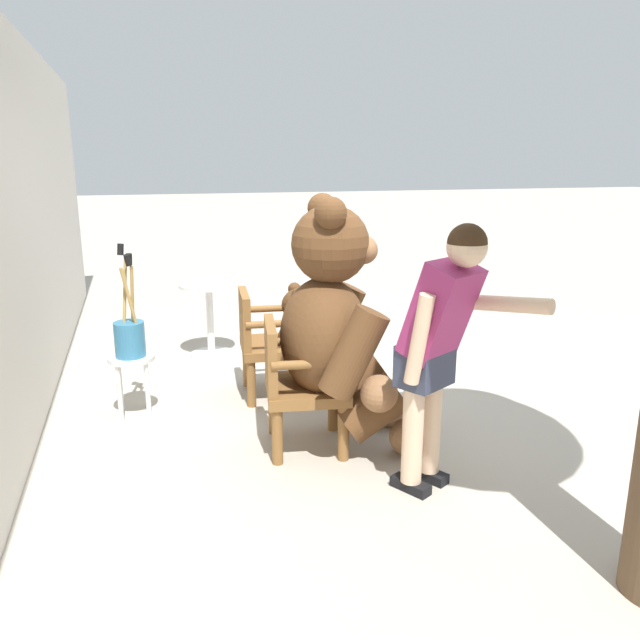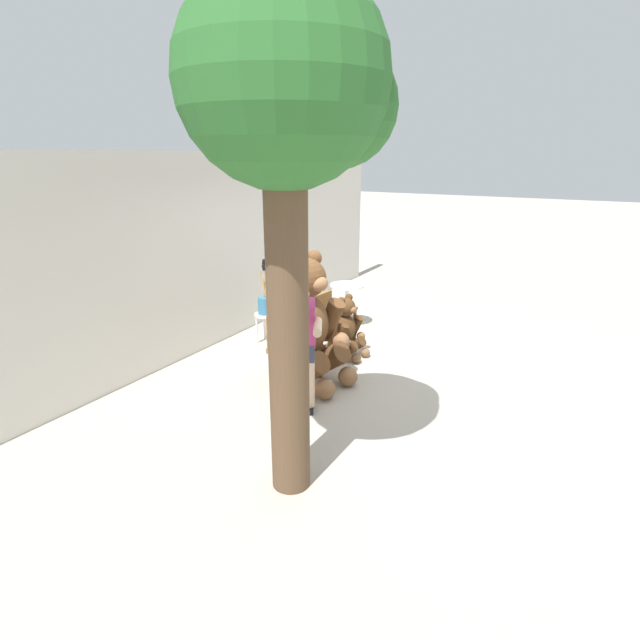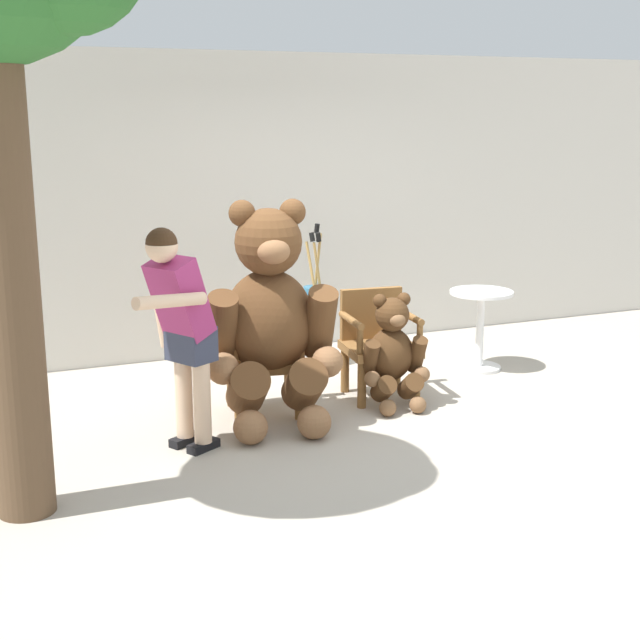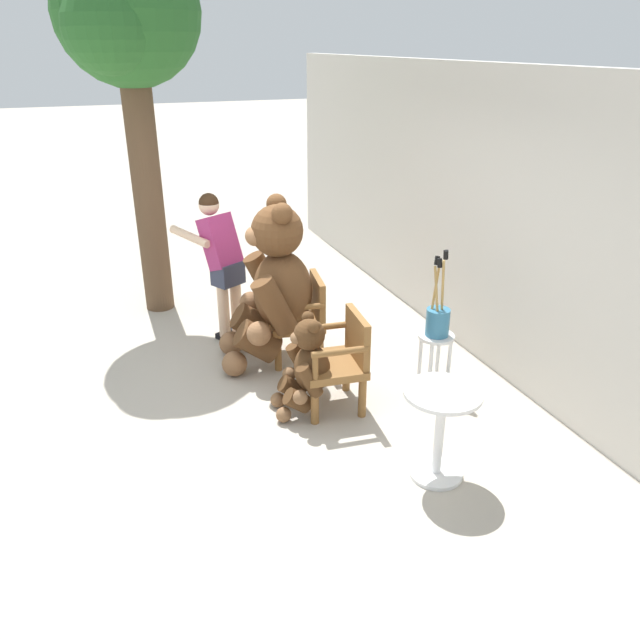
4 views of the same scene
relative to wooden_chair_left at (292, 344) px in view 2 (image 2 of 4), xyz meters
name	(u,v)px [view 2 (image 2 of 4)]	position (x,y,z in m)	size (l,w,h in m)	color
ground_plane	(353,374)	(0.49, -0.64, -0.46)	(60.00, 60.00, 0.00)	#B2A899
back_wall	(208,252)	(0.49, 1.76, 0.94)	(10.00, 0.16, 2.80)	beige
wooden_chair_left	(292,344)	(0.00, 0.00, 0.00)	(0.64, 0.60, 0.86)	brown
wooden_chair_right	(330,322)	(0.99, 0.00, 0.00)	(0.61, 0.57, 0.86)	brown
teddy_bear_large	(309,322)	(-0.02, -0.27, 0.35)	(1.02, 1.01, 1.66)	brown
teddy_bear_small	(347,327)	(0.98, -0.29, -0.02)	(0.54, 0.53, 0.90)	#4C3019
person_visitor	(300,337)	(-0.77, -0.61, 0.46)	(0.64, 0.71, 1.56)	black
white_stool	(266,320)	(0.86, 1.04, -0.11)	(0.34, 0.34, 0.46)	silver
brush_bucket	(265,303)	(0.86, 1.04, 0.17)	(0.22, 0.22, 0.83)	teal
round_side_table	(347,300)	(2.16, 0.32, -0.01)	(0.56, 0.56, 0.72)	white
patio_tree	(293,105)	(-1.80, -1.22, 2.63)	(1.56, 1.49, 3.99)	brown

